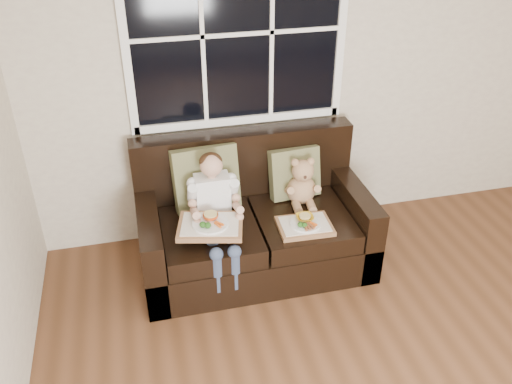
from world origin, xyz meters
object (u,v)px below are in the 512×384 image
object	(u,v)px
child	(215,204)
tray_right	(305,225)
loveseat	(253,226)
teddy_bear	(302,185)
tray_left	(210,225)

from	to	relation	value
child	tray_right	world-z (taller)	child
loveseat	teddy_bear	distance (m)	0.49
loveseat	child	bearing A→B (deg)	-158.85
loveseat	tray_right	bearing A→B (deg)	-44.30
loveseat	tray_right	xyz separation A→B (m)	(0.31, -0.30, 0.17)
loveseat	tray_left	distance (m)	0.53
child	loveseat	bearing A→B (deg)	21.15
loveseat	child	xyz separation A→B (m)	(-0.30, -0.12, 0.32)
tray_left	teddy_bear	bearing A→B (deg)	36.28
child	teddy_bear	world-z (taller)	child
child	tray_left	size ratio (longest dim) A/B	1.61
child	teddy_bear	distance (m)	0.71
teddy_bear	tray_left	world-z (taller)	teddy_bear
loveseat	child	world-z (taller)	child
loveseat	child	size ratio (longest dim) A/B	2.10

